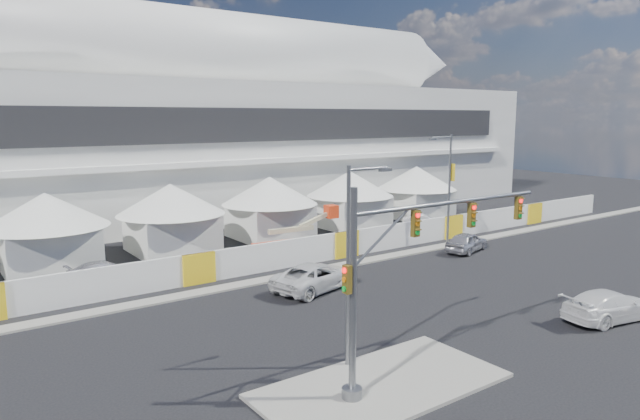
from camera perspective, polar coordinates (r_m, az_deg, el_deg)
ground at (r=29.56m, az=11.06°, el=-11.81°), size 160.00×160.00×0.00m
median_island at (r=23.69m, az=6.17°, el=-17.02°), size 10.00×5.00×0.15m
far_curb at (r=52.04m, az=16.17°, el=-2.71°), size 80.00×1.20×0.12m
stadium at (r=66.84m, az=-10.13°, el=8.20°), size 80.00×24.80×21.98m
tent_row at (r=48.08m, az=-9.66°, el=0.30°), size 53.40×8.40×5.40m
hoarding_fence at (r=43.43m, az=2.57°, el=-3.43°), size 70.00×0.25×2.00m
scaffold_tower at (r=86.08m, az=14.78°, el=5.96°), size 4.40×4.40×12.00m
sedan_silver at (r=46.57m, az=14.46°, el=-3.11°), size 2.99×4.94×1.57m
pickup_curb at (r=35.35m, az=-0.50°, el=-6.66°), size 4.23×6.55×1.68m
pickup_near at (r=33.82m, az=26.96°, el=-8.51°), size 3.17×5.83×1.60m
lot_car_a at (r=55.60m, az=10.29°, el=-1.12°), size 3.65×3.89×1.30m
lot_car_b at (r=61.83m, az=17.61°, el=-0.36°), size 2.29×4.07×1.31m
lot_car_c at (r=39.69m, az=-20.79°, el=-5.75°), size 2.14×4.71×1.34m
traffic_mast at (r=22.24m, az=7.71°, el=-6.39°), size 10.81×0.77×7.96m
streetlight_median at (r=23.72m, az=3.25°, el=-4.22°), size 2.35×0.24×8.48m
streetlight_curb at (r=47.36m, az=12.66°, el=2.72°), size 2.71×0.61×9.16m
boom_lift at (r=43.82m, az=-3.53°, el=-3.36°), size 7.18×1.92×3.62m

